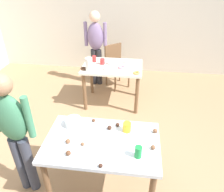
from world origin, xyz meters
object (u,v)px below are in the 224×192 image
Objects in this scene: mixing_bowl at (73,122)px; pitcher_far at (89,64)px; soda_can at (138,152)px; person_adult_far at (96,43)px; chair_far_table at (116,63)px; person_girl_near at (14,129)px; dining_table_near at (102,149)px; dining_table_far at (112,72)px.

pitcher_far is (-0.13, 1.39, 0.07)m from mixing_bowl.
pitcher_far is (-0.84, 1.76, 0.05)m from soda_can.
person_adult_far is 8.68× the size of mixing_bowl.
pitcher_far is at bearing -109.62° from chair_far_table.
person_adult_far is at bearing 108.63° from soda_can.
pitcher_far is at bearing 77.34° from person_girl_near.
pitcher_far is at bearing 106.72° from dining_table_near.
mixing_bowl is 0.79× the size of pitcher_far.
person_adult_far is 6.83× the size of pitcher_far.
soda_can is (0.91, -2.71, -0.10)m from person_adult_far.
chair_far_table is (-0.02, 0.69, -0.14)m from dining_table_far.
dining_table_far is at bearing -58.85° from person_adult_far.
chair_far_table is 2.77m from soda_can.
chair_far_table is at bearing 70.38° from pitcher_far.
person_girl_near is (-0.71, -2.62, 0.39)m from chair_far_table.
chair_far_table is 2.36m from mixing_bowl.
soda_can is 1.95m from pitcher_far.
mixing_bowl is (-0.22, -1.64, 0.16)m from dining_table_far.
chair_far_table is 0.59× the size of person_girl_near.
person_adult_far reaches higher than dining_table_near.
chair_far_table reaches higher than dining_table_far.
chair_far_table reaches higher than dining_table_near.
soda_can is (0.51, -2.70, 0.31)m from chair_far_table.
soda_can is at bearing -79.34° from chair_far_table.
pitcher_far is (-0.48, 1.60, 0.22)m from dining_table_near.
soda_can reaches higher than chair_far_table.
mixing_bowl is at bearing -84.61° from pitcher_far.
soda_can is at bearing -71.37° from person_adult_far.
dining_table_near is 2.55m from chair_far_table.
soda_can is at bearing -64.37° from pitcher_far.
soda_can is at bearing -23.94° from dining_table_near.
chair_far_table is 0.57× the size of person_adult_far.
pitcher_far reaches higher than dining_table_near.
dining_table_far is at bearing 103.71° from soda_can.
mixing_bowl reaches higher than dining_table_near.
person_adult_far reaches higher than pitcher_far.
person_girl_near is at bearing -105.22° from chair_far_table.
dining_table_far is 2.07m from soda_can.
person_adult_far is at bearing 83.29° from person_girl_near.
person_girl_near reaches higher than mixing_bowl.
dining_table_near is at bearing 5.50° from person_girl_near.
chair_far_table is at bearing 93.25° from dining_table_near.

